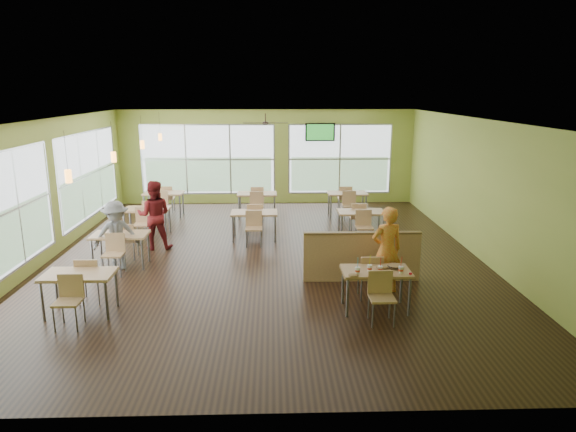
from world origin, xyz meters
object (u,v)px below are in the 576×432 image
object	(u,v)px
main_table	(376,276)
half_wall_divider	(362,256)
man_plaid	(387,250)
food_basket	(395,266)

from	to	relation	value
main_table	half_wall_divider	bearing A→B (deg)	90.00
man_plaid	food_basket	size ratio (longest dim) A/B	6.46
main_table	half_wall_divider	size ratio (longest dim) A/B	0.63
main_table	half_wall_divider	distance (m)	1.45
main_table	food_basket	distance (m)	0.39
food_basket	half_wall_divider	bearing A→B (deg)	104.37
man_plaid	food_basket	xyz separation A→B (m)	(-0.01, -0.74, -0.07)
half_wall_divider	food_basket	world-z (taller)	half_wall_divider
half_wall_divider	main_table	bearing A→B (deg)	-90.00
man_plaid	food_basket	world-z (taller)	man_plaid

